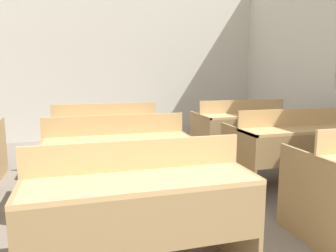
# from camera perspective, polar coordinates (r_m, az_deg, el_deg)

# --- Properties ---
(wall_back) EXTENTS (6.28, 0.06, 3.06)m
(wall_back) POSITION_cam_1_polar(r_m,az_deg,el_deg) (6.41, -11.62, 11.52)
(wall_back) COLOR beige
(wall_back) RESTS_ON ground_plane
(bench_front_center) EXTENTS (1.32, 0.78, 0.88)m
(bench_front_center) POSITION_cam_1_polar(r_m,az_deg,el_deg) (2.06, -5.28, -13.63)
(bench_front_center) COLOR olive
(bench_front_center) RESTS_ON ground_plane
(bench_second_center) EXTENTS (1.32, 0.78, 0.88)m
(bench_second_center) POSITION_cam_1_polar(r_m,az_deg,el_deg) (3.16, -8.98, -5.41)
(bench_second_center) COLOR #93744A
(bench_second_center) RESTS_ON ground_plane
(bench_second_right) EXTENTS (1.32, 0.78, 0.88)m
(bench_second_right) POSITION_cam_1_polar(r_m,az_deg,el_deg) (3.86, 20.84, -3.18)
(bench_second_right) COLOR olive
(bench_second_right) RESTS_ON ground_plane
(bench_third_center) EXTENTS (1.32, 0.78, 0.88)m
(bench_third_center) POSITION_cam_1_polar(r_m,az_deg,el_deg) (4.30, -10.73, -1.47)
(bench_third_center) COLOR #97784E
(bench_third_center) RESTS_ON ground_plane
(bench_third_right) EXTENTS (1.32, 0.78, 0.88)m
(bench_third_right) POSITION_cam_1_polar(r_m,az_deg,el_deg) (4.83, 12.91, -0.33)
(bench_third_right) COLOR #98794F
(bench_third_right) RESTS_ON ground_plane
(wastepaper_bin) EXTENTS (0.24, 0.24, 0.37)m
(wastepaper_bin) POSITION_cam_1_polar(r_m,az_deg,el_deg) (6.01, 17.92, -1.52)
(wastepaper_bin) COLOR #474C51
(wastepaper_bin) RESTS_ON ground_plane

